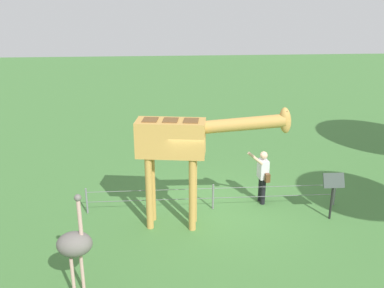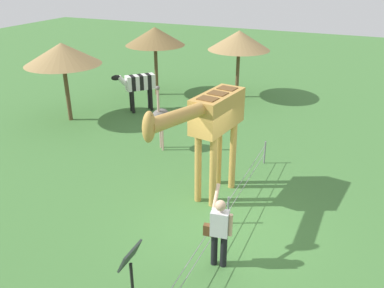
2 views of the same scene
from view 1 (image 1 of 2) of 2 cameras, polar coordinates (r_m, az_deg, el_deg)
ground_plane at (r=12.51m, az=2.76°, el=-8.57°), size 60.00×60.00×0.00m
giraffe at (r=10.85m, az=-1.11°, el=-0.03°), size 3.81×1.03×3.26m
visitor at (r=12.69m, az=9.16°, el=-3.87°), size 0.67×0.58×1.67m
ostrich at (r=9.10m, az=-14.97°, el=-12.46°), size 0.70×0.56×2.25m
info_sign at (r=12.23m, az=17.84°, el=-5.30°), size 0.56×0.21×1.32m
wire_fence at (r=12.40m, az=2.75°, el=-6.75°), size 7.05×0.05×0.75m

